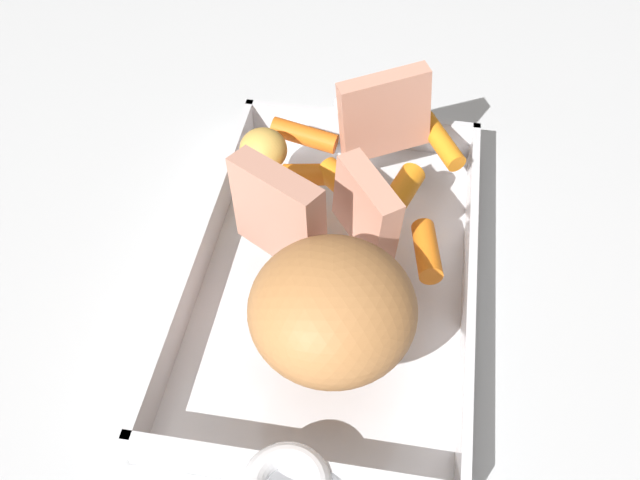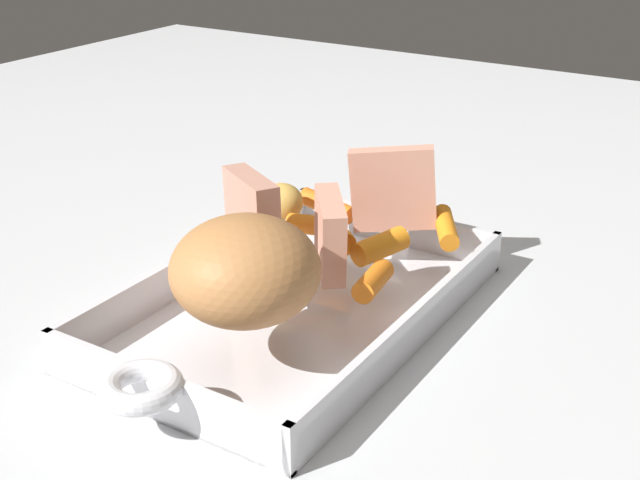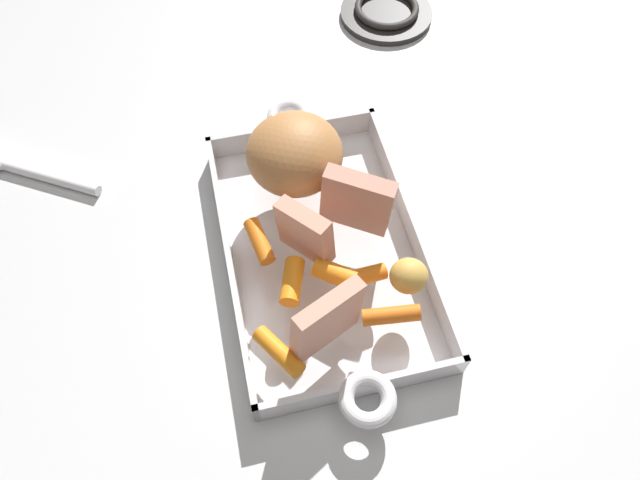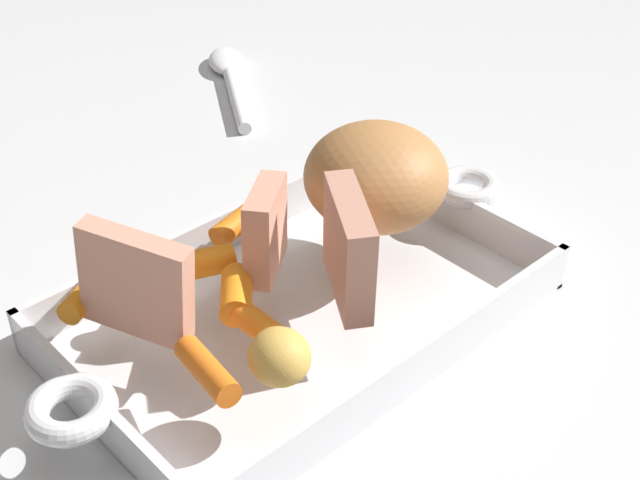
% 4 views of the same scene
% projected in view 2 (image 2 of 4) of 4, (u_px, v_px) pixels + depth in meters
% --- Properties ---
extents(ground_plane, '(2.20, 2.20, 0.00)m').
position_uv_depth(ground_plane, '(299.00, 316.00, 0.78)').
color(ground_plane, silver).
extents(roasting_dish, '(0.47, 0.24, 0.05)m').
position_uv_depth(roasting_dish, '(299.00, 303.00, 0.77)').
color(roasting_dish, silver).
rests_on(roasting_dish, ground_plane).
extents(pork_roast, '(0.14, 0.14, 0.08)m').
position_uv_depth(pork_roast, '(245.00, 270.00, 0.66)').
color(pork_roast, '#AE7340').
rests_on(pork_roast, roasting_dish).
extents(roast_slice_thick, '(0.05, 0.09, 0.09)m').
position_uv_depth(roast_slice_thick, '(393.00, 189.00, 0.83)').
color(roast_slice_thick, tan).
rests_on(roast_slice_thick, roasting_dish).
extents(roast_slice_outer, '(0.06, 0.08, 0.09)m').
position_uv_depth(roast_slice_outer, '(252.00, 220.00, 0.75)').
color(roast_slice_outer, tan).
rests_on(roast_slice_outer, roasting_dish).
extents(roast_slice_thin, '(0.07, 0.06, 0.07)m').
position_uv_depth(roast_slice_thin, '(330.00, 235.00, 0.74)').
color(roast_slice_thin, tan).
rests_on(roast_slice_thin, roasting_dish).
extents(baby_carrot_center_left, '(0.05, 0.05, 0.03)m').
position_uv_depth(baby_carrot_center_left, '(338.00, 234.00, 0.80)').
color(baby_carrot_center_left, orange).
rests_on(baby_carrot_center_left, roasting_dish).
extents(baby_carrot_northeast, '(0.06, 0.04, 0.03)m').
position_uv_depth(baby_carrot_northeast, '(380.00, 246.00, 0.78)').
color(baby_carrot_northeast, orange).
rests_on(baby_carrot_northeast, roasting_dish).
extents(baby_carrot_long, '(0.03, 0.07, 0.02)m').
position_uv_depth(baby_carrot_long, '(327.00, 205.00, 0.87)').
color(baby_carrot_long, orange).
rests_on(baby_carrot_long, roasting_dish).
extents(baby_carrot_short, '(0.07, 0.05, 0.02)m').
position_uv_depth(baby_carrot_short, '(446.00, 227.00, 0.82)').
color(baby_carrot_short, orange).
rests_on(baby_carrot_short, roasting_dish).
extents(baby_carrot_center_right, '(0.02, 0.04, 0.02)m').
position_uv_depth(baby_carrot_center_right, '(308.00, 225.00, 0.83)').
color(baby_carrot_center_right, orange).
rests_on(baby_carrot_center_right, roasting_dish).
extents(baby_carrot_northwest, '(0.06, 0.03, 0.02)m').
position_uv_depth(baby_carrot_northwest, '(371.00, 282.00, 0.71)').
color(baby_carrot_northwest, orange).
rests_on(baby_carrot_northwest, roasting_dish).
extents(potato_near_roast, '(0.05, 0.05, 0.04)m').
position_uv_depth(potato_near_roast, '(282.00, 202.00, 0.86)').
color(potato_near_roast, gold).
rests_on(potato_near_roast, roasting_dish).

